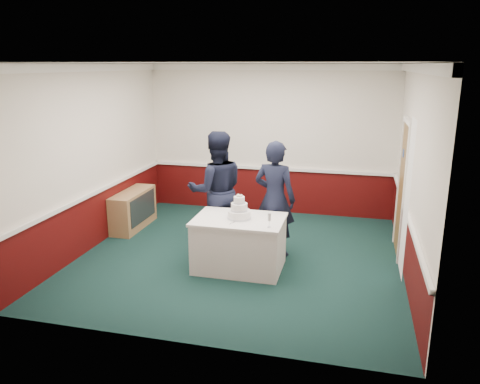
% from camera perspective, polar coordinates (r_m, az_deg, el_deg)
% --- Properties ---
extents(ground, '(5.00, 5.00, 0.00)m').
position_cam_1_polar(ground, '(7.58, -0.01, -7.84)').
color(ground, '#132E28').
rests_on(ground, ground).
extents(room_shell, '(5.00, 5.00, 3.00)m').
position_cam_1_polar(room_shell, '(7.61, 1.69, 7.65)').
color(room_shell, silver).
rests_on(room_shell, ground).
extents(sideboard, '(0.41, 1.20, 0.70)m').
position_cam_1_polar(sideboard, '(8.99, -12.88, -2.10)').
color(sideboard, '#9E774C').
rests_on(sideboard, ground).
extents(cake_table, '(1.32, 0.92, 0.79)m').
position_cam_1_polar(cake_table, '(7.02, -0.10, -6.23)').
color(cake_table, white).
rests_on(cake_table, ground).
extents(wedding_cake, '(0.35, 0.35, 0.36)m').
position_cam_1_polar(wedding_cake, '(6.85, -0.10, -2.35)').
color(wedding_cake, white).
rests_on(wedding_cake, cake_table).
extents(cake_knife, '(0.09, 0.21, 0.00)m').
position_cam_1_polar(cake_knife, '(6.71, -0.77, -3.71)').
color(cake_knife, silver).
rests_on(cake_knife, cake_table).
extents(champagne_flute, '(0.05, 0.05, 0.21)m').
position_cam_1_polar(champagne_flute, '(6.49, 3.59, -3.16)').
color(champagne_flute, silver).
rests_on(champagne_flute, cake_table).
extents(person_man, '(1.17, 1.06, 1.96)m').
position_cam_1_polar(person_man, '(7.69, -2.88, 0.20)').
color(person_man, black).
rests_on(person_man, ground).
extents(person_woman, '(0.76, 0.58, 1.86)m').
position_cam_1_polar(person_woman, '(7.39, 4.25, -0.85)').
color(person_woman, black).
rests_on(person_woman, ground).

